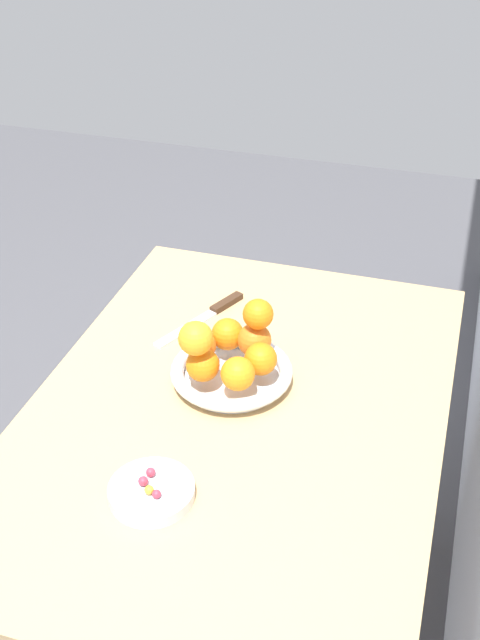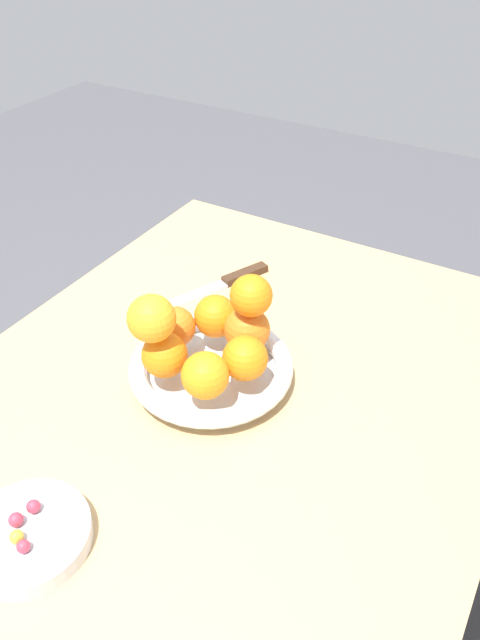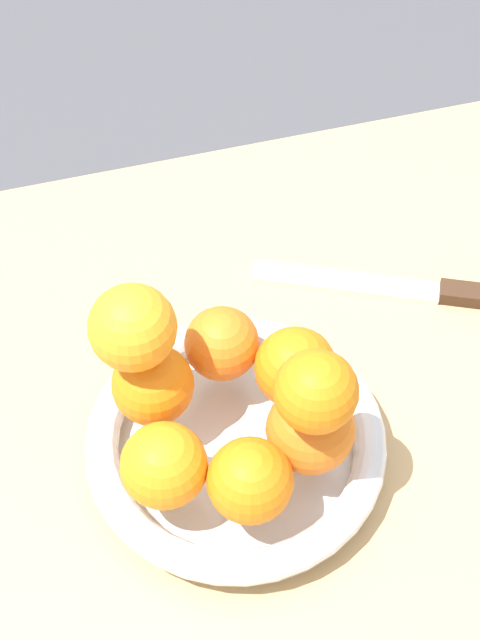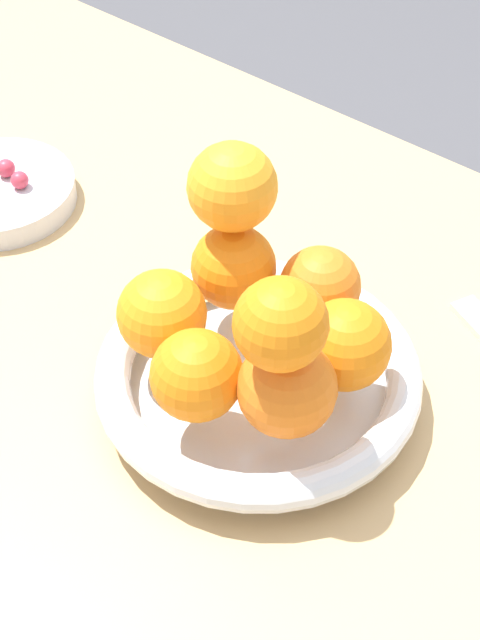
{
  "view_description": "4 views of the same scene",
  "coord_description": "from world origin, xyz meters",
  "px_view_note": "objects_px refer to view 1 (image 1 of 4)",
  "views": [
    {
      "loc": [
        1.1,
        0.34,
        1.7
      ],
      "look_at": [
        -0.09,
        -0.02,
        0.88
      ],
      "focal_mm": 45.0,
      "sensor_mm": 36.0,
      "label": 1
    },
    {
      "loc": [
        0.48,
        0.34,
        1.36
      ],
      "look_at": [
        -0.11,
        -0.0,
        0.84
      ],
      "focal_mm": 35.0,
      "sensor_mm": 36.0,
      "label": 2
    },
    {
      "loc": [
        0.02,
        0.34,
        1.43
      ],
      "look_at": [
        -0.09,
        -0.06,
        0.88
      ],
      "focal_mm": 55.0,
      "sensor_mm": 36.0,
      "label": 3
    },
    {
      "loc": [
        -0.36,
        0.34,
        1.29
      ],
      "look_at": [
        -0.07,
        -0.02,
        0.82
      ],
      "focal_mm": 55.0,
      "sensor_mm": 36.0,
      "label": 4
    }
  ],
  "objects_px": {
    "orange_1": "(203,365)",
    "orange_6": "(258,314)",
    "candy_ball_3": "(143,481)",
    "orange_0": "(201,345)",
    "orange_4": "(256,340)",
    "knife": "(208,315)",
    "fruit_bowl": "(232,373)",
    "candy_dish": "(152,492)",
    "orange_5": "(228,334)",
    "candy_ball_0": "(151,472)",
    "candy_ball_1": "(149,490)",
    "dining_table": "(236,444)",
    "orange_2": "(236,373)",
    "orange_3": "(261,359)",
    "orange_7": "(196,338)",
    "candy_ball_2": "(157,494)"
  },
  "relations": [
    {
      "from": "orange_1",
      "to": "orange_6",
      "type": "bearing_deg",
      "value": 142.63
    },
    {
      "from": "candy_ball_3",
      "to": "orange_0",
      "type": "bearing_deg",
      "value": -177.2
    },
    {
      "from": "orange_0",
      "to": "orange_1",
      "type": "distance_m",
      "value": 0.07
    },
    {
      "from": "candy_ball_3",
      "to": "orange_4",
      "type": "bearing_deg",
      "value": 167.77
    },
    {
      "from": "knife",
      "to": "fruit_bowl",
      "type": "bearing_deg",
      "value": 30.09
    },
    {
      "from": "candy_dish",
      "to": "orange_5",
      "type": "distance_m",
      "value": 0.39
    },
    {
      "from": "candy_ball_0",
      "to": "candy_ball_1",
      "type": "distance_m",
      "value": 0.04
    },
    {
      "from": "dining_table",
      "to": "candy_ball_3",
      "type": "xyz_separation_m",
      "value": [
        0.25,
        -0.08,
        0.12
      ]
    },
    {
      "from": "orange_2",
      "to": "candy_ball_3",
      "type": "bearing_deg",
      "value": -15.96
    },
    {
      "from": "dining_table",
      "to": "orange_3",
      "type": "bearing_deg",
      "value": 158.19
    },
    {
      "from": "orange_5",
      "to": "orange_6",
      "type": "distance_m",
      "value": 0.09
    },
    {
      "from": "orange_0",
      "to": "candy_ball_3",
      "type": "bearing_deg",
      "value": 2.8
    },
    {
      "from": "orange_6",
      "to": "orange_7",
      "type": "relative_size",
      "value": 0.92
    },
    {
      "from": "candy_ball_2",
      "to": "knife",
      "type": "height_order",
      "value": "candy_ball_2"
    },
    {
      "from": "candy_dish",
      "to": "orange_5",
      "type": "relative_size",
      "value": 2.2
    },
    {
      "from": "candy_ball_2",
      "to": "knife",
      "type": "distance_m",
      "value": 0.56
    },
    {
      "from": "candy_dish",
      "to": "candy_ball_3",
      "type": "height_order",
      "value": "candy_ball_3"
    },
    {
      "from": "orange_5",
      "to": "orange_2",
      "type": "bearing_deg",
      "value": 24.82
    },
    {
      "from": "orange_3",
      "to": "candy_ball_1",
      "type": "bearing_deg",
      "value": -14.95
    },
    {
      "from": "orange_3",
      "to": "knife",
      "type": "bearing_deg",
      "value": -139.81
    },
    {
      "from": "candy_dish",
      "to": "orange_7",
      "type": "distance_m",
      "value": 0.29
    },
    {
      "from": "orange_0",
      "to": "orange_5",
      "type": "xyz_separation_m",
      "value": [
        -0.05,
        0.04,
        0.0
      ]
    },
    {
      "from": "orange_1",
      "to": "orange_2",
      "type": "relative_size",
      "value": 0.99
    },
    {
      "from": "orange_6",
      "to": "orange_1",
      "type": "bearing_deg",
      "value": -37.37
    },
    {
      "from": "orange_1",
      "to": "orange_4",
      "type": "distance_m",
      "value": 0.13
    },
    {
      "from": "orange_1",
      "to": "orange_6",
      "type": "relative_size",
      "value": 1.07
    },
    {
      "from": "fruit_bowl",
      "to": "orange_2",
      "type": "distance_m",
      "value": 0.08
    },
    {
      "from": "orange_4",
      "to": "orange_5",
      "type": "height_order",
      "value": "orange_4"
    },
    {
      "from": "fruit_bowl",
      "to": "candy_ball_1",
      "type": "xyz_separation_m",
      "value": [
        0.34,
        -0.03,
        0.01
      ]
    },
    {
      "from": "fruit_bowl",
      "to": "candy_ball_0",
      "type": "bearing_deg",
      "value": -8.13
    },
    {
      "from": "candy_ball_1",
      "to": "candy_ball_3",
      "type": "relative_size",
      "value": 0.94
    },
    {
      "from": "candy_dish",
      "to": "candy_ball_1",
      "type": "bearing_deg",
      "value": 10.94
    },
    {
      "from": "orange_1",
      "to": "candy_ball_1",
      "type": "xyz_separation_m",
      "value": [
        0.29,
        0.01,
        -0.04
      ]
    },
    {
      "from": "orange_4",
      "to": "orange_6",
      "type": "distance_m",
      "value": 0.06
    },
    {
      "from": "fruit_bowl",
      "to": "candy_dish",
      "type": "height_order",
      "value": "fruit_bowl"
    },
    {
      "from": "fruit_bowl",
      "to": "orange_6",
      "type": "height_order",
      "value": "orange_6"
    },
    {
      "from": "fruit_bowl",
      "to": "candy_ball_2",
      "type": "distance_m",
      "value": 0.35
    },
    {
      "from": "candy_ball_1",
      "to": "candy_ball_3",
      "type": "distance_m",
      "value": 0.02
    },
    {
      "from": "dining_table",
      "to": "fruit_bowl",
      "type": "height_order",
      "value": "fruit_bowl"
    },
    {
      "from": "orange_4",
      "to": "knife",
      "type": "bearing_deg",
      "value": -135.76
    },
    {
      "from": "dining_table",
      "to": "orange_3",
      "type": "relative_size",
      "value": 17.55
    },
    {
      "from": "orange_0",
      "to": "orange_5",
      "type": "bearing_deg",
      "value": 141.6
    },
    {
      "from": "candy_dish",
      "to": "candy_ball_1",
      "type": "distance_m",
      "value": 0.02
    },
    {
      "from": "fruit_bowl",
      "to": "orange_4",
      "type": "xyz_separation_m",
      "value": [
        -0.05,
        0.03,
        0.05
      ]
    },
    {
      "from": "candy_dish",
      "to": "candy_ball_2",
      "type": "xyz_separation_m",
      "value": [
        0.02,
        0.02,
        0.02
      ]
    },
    {
      "from": "orange_5",
      "to": "orange_3",
      "type": "bearing_deg",
      "value": 54.67
    },
    {
      "from": "orange_0",
      "to": "orange_7",
      "type": "distance_m",
      "value": 0.1
    },
    {
      "from": "dining_table",
      "to": "orange_4",
      "type": "distance_m",
      "value": 0.2
    },
    {
      "from": "orange_7",
      "to": "candy_ball_2",
      "type": "distance_m",
      "value": 0.3
    },
    {
      "from": "orange_2",
      "to": "orange_6",
      "type": "distance_m",
      "value": 0.13
    }
  ]
}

